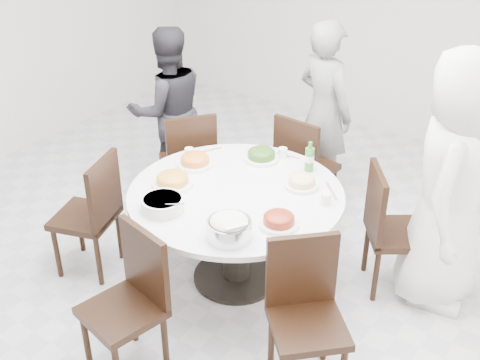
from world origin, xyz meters
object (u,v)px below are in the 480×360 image
Objects in this scene: beverage_bottle at (310,156)px; diner_right at (453,182)px; diner_middle at (324,112)px; chair_n at (307,166)px; chair_sw at (84,214)px; chair_se at (308,324)px; dining_table at (236,236)px; chair_s at (121,309)px; soup_bowl at (163,204)px; rice_bowl at (229,230)px; chair_nw at (188,160)px; diner_left at (168,110)px; chair_ne at (399,231)px.

diner_right is at bearing 7.36° from beverage_bottle.
beverage_bottle is at bearing 129.86° from diner_middle.
chair_n and chair_sw have the same top height.
dining_table is at bearing 102.90° from chair_se.
chair_s is at bearing 94.50° from chair_n.
soup_bowl is at bearing 86.27° from chair_n.
diner_middle is at bearing 85.14° from soup_bowl.
chair_n is at bearing 101.29° from chair_s.
rice_bowl is (-0.63, 0.11, 0.33)m from chair_se.
chair_nw is 0.59× the size of diner_middle.
dining_table is 0.82× the size of diner_right.
chair_sw is at bearing -152.25° from dining_table.
diner_right is 2.57m from diner_left.
diner_middle is 1.38m from diner_left.
chair_ne is at bearing 159.23° from diner_middle.
dining_table is 1.58× the size of chair_se.
soup_bowl is 1.23× the size of beverage_bottle.
chair_n is 1.87m from chair_sw.
chair_nw is 2.17m from chair_se.
soup_bowl is (-0.26, -0.46, 0.42)m from dining_table.
chair_sw is at bearing -175.33° from soup_bowl.
chair_s is 0.79m from rice_bowl.
chair_sw is at bearing 63.84° from chair_n.
diner_left reaches higher than chair_sw.
chair_se is 3.42× the size of rice_bowl.
diner_right is at bearing -106.31° from chair_ne.
chair_n is (-0.02, 1.07, 0.10)m from dining_table.
soup_bowl is (-1.17, 0.12, 0.32)m from chair_se.
chair_sw is (-0.97, -1.59, 0.00)m from chair_n.
chair_se is at bearing 124.54° from chair_n.
chair_n is at bearing 118.62° from beverage_bottle.
diner_right is (1.30, 1.79, 0.44)m from chair_s.
beverage_bottle reaches higher than soup_bowl.
diner_right is 1.21× the size of diner_left.
beverage_bottle is at bearing 91.44° from chair_s.
chair_se reaches higher than dining_table.
chair_nw is 4.11× the size of beverage_bottle.
diner_left is (-2.29, 0.22, 0.28)m from chair_ne.
chair_n is at bearing 130.04° from chair_sw.
chair_s is 0.59× the size of diner_middle.
chair_s is (0.95, -0.58, 0.00)m from chair_sw.
chair_n is at bearing 81.03° from soup_bowl.
diner_left is (-0.39, 0.23, 0.28)m from chair_nw.
chair_nw is at bearing 65.72° from diner_middle.
soup_bowl is at bearing 71.80° from diner_left.
chair_se is (0.91, -0.59, 0.10)m from dining_table.
chair_s is 3.42× the size of rice_bowl.
dining_table is 1.12m from chair_sw.
diner_right is (2.25, 1.21, 0.44)m from chair_sw.
rice_bowl is at bearing 74.52° from chair_s.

